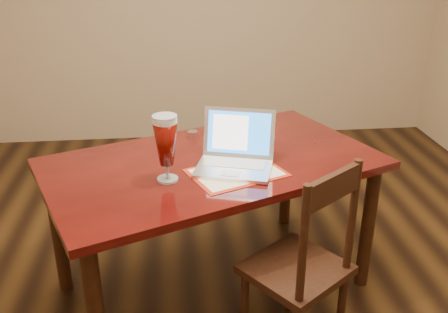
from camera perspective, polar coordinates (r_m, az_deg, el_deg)
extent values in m
plane|color=black|center=(2.86, 1.04, -15.84)|extent=(5.00, 5.00, 0.00)
cube|color=#4E0C0A|center=(2.56, -1.25, -0.85)|extent=(1.90, 1.50, 0.04)
cylinder|color=black|center=(2.87, 16.10, -7.79)|extent=(0.07, 0.07, 0.74)
cylinder|color=black|center=(2.87, -18.45, -8.08)|extent=(0.07, 0.07, 0.74)
cylinder|color=black|center=(3.38, 7.15, -1.97)|extent=(0.07, 0.07, 0.74)
cube|color=#A9240F|center=(2.41, 1.43, -1.85)|extent=(0.52, 0.46, 0.00)
cube|color=silver|center=(2.41, 1.43, -1.81)|extent=(0.47, 0.40, 0.00)
cube|color=silver|center=(2.42, 1.08, -1.43)|extent=(0.42, 0.34, 0.02)
cube|color=silver|center=(2.46, 1.28, -0.75)|extent=(0.32, 0.19, 0.00)
cube|color=silver|center=(2.36, 0.79, -1.94)|extent=(0.11, 0.09, 0.00)
cube|color=silver|center=(2.52, 1.72, 2.73)|extent=(0.37, 0.17, 0.24)
cube|color=blue|center=(2.51, 1.70, 2.71)|extent=(0.32, 0.15, 0.20)
cube|color=white|center=(2.52, 0.72, 2.78)|extent=(0.19, 0.10, 0.17)
cylinder|color=silver|center=(2.35, -6.46, -2.57)|extent=(0.10, 0.10, 0.01)
cylinder|color=silver|center=(2.33, -6.50, -1.67)|extent=(0.02, 0.02, 0.07)
cylinder|color=beige|center=(2.24, -6.80, 4.13)|extent=(0.11, 0.11, 0.02)
cylinder|color=silver|center=(2.23, -6.82, 4.54)|extent=(0.11, 0.11, 0.01)
cylinder|color=silver|center=(2.77, -6.45, 1.93)|extent=(0.06, 0.06, 0.04)
cylinder|color=silver|center=(2.83, -3.60, 2.52)|extent=(0.06, 0.06, 0.04)
cube|color=black|center=(2.37, 8.18, -12.65)|extent=(0.57, 0.57, 0.04)
cylinder|color=black|center=(2.55, 13.26, -16.52)|extent=(0.04, 0.04, 0.41)
cylinder|color=black|center=(2.49, 2.36, -16.85)|extent=(0.04, 0.04, 0.41)
cylinder|color=black|center=(2.69, 7.61, -13.57)|extent=(0.04, 0.04, 0.41)
cylinder|color=black|center=(2.02, 9.03, -9.96)|extent=(0.04, 0.04, 0.53)
cylinder|color=black|center=(2.26, 14.46, -6.56)|extent=(0.04, 0.04, 0.53)
cube|color=black|center=(2.04, 12.37, -3.44)|extent=(0.29, 0.22, 0.12)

